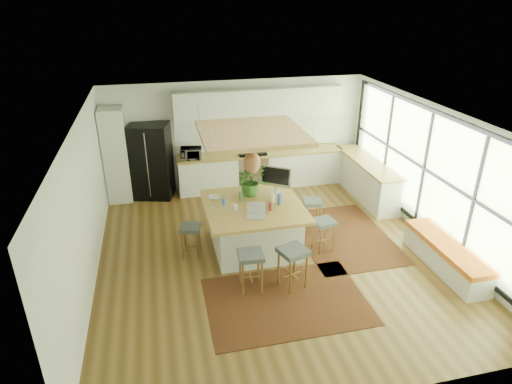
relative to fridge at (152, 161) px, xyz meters
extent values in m
plane|color=#533A17|center=(2.15, -3.21, -0.93)|extent=(7.00, 7.00, 0.00)
plane|color=white|center=(2.15, -3.21, 1.78)|extent=(7.00, 7.00, 0.00)
plane|color=silver|center=(2.15, 0.29, 0.42)|extent=(6.50, 0.00, 6.50)
plane|color=silver|center=(2.15, -6.71, 0.42)|extent=(6.50, 0.00, 6.50)
plane|color=silver|center=(-1.10, -3.21, 0.42)|extent=(0.00, 7.00, 7.00)
plane|color=silver|center=(5.40, -3.21, 0.42)|extent=(0.00, 7.00, 7.00)
cube|color=silver|center=(-0.80, -0.03, 0.20)|extent=(0.55, 0.60, 2.25)
cube|color=silver|center=(2.70, -0.03, -0.49)|extent=(4.20, 0.60, 0.88)
cube|color=olive|center=(2.70, -0.03, -0.03)|extent=(4.24, 0.64, 0.05)
cube|color=white|center=(2.70, 0.27, 0.43)|extent=(4.20, 0.02, 0.80)
cube|color=silver|center=(2.70, 0.11, 1.22)|extent=(4.20, 0.34, 0.70)
cube|color=silver|center=(5.08, -1.21, -0.49)|extent=(0.60, 2.50, 0.88)
cube|color=olive|center=(5.08, -1.21, -0.03)|extent=(0.64, 2.54, 0.05)
cube|color=black|center=(2.00, -4.68, -0.92)|extent=(2.60, 1.80, 0.01)
cube|color=black|center=(3.76, -2.93, -0.92)|extent=(1.80, 2.60, 0.01)
imported|color=#A5A5AA|center=(0.95, -0.08, 0.17)|extent=(0.53, 0.33, 0.34)
imported|color=#1E4C19|center=(1.90, -2.45, 0.25)|extent=(0.73, 0.77, 0.50)
imported|color=white|center=(1.17, -2.48, 0.03)|extent=(0.24, 0.24, 0.06)
cylinder|color=blue|center=(1.31, -2.81, 0.10)|extent=(0.07, 0.07, 0.19)
cylinder|color=silver|center=(1.46, -3.06, 0.10)|extent=(0.07, 0.07, 0.19)
cylinder|color=#953135|center=(2.11, -3.21, 0.10)|extent=(0.07, 0.07, 0.19)
cylinder|color=white|center=(2.21, -2.86, 0.10)|extent=(0.07, 0.07, 0.19)
cylinder|color=#43704B|center=(1.66, -2.66, 0.10)|extent=(0.07, 0.07, 0.19)
cylinder|color=blue|center=(2.36, -3.01, 0.10)|extent=(0.07, 0.07, 0.19)
camera|label=1|loc=(0.21, -10.20, 3.71)|focal=30.74mm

